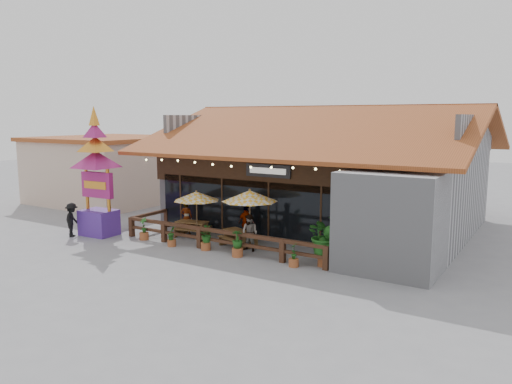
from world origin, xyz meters
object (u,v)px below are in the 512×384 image
Objects in this scene: tropical_plant at (325,236)px; pedestrian at (72,220)px; picnic_table_right at (238,236)px; umbrella_left at (196,196)px; thai_sign_tower at (96,163)px; umbrella_right at (250,196)px; picnic_table_left at (192,226)px.

pedestrian is at bearing -170.70° from tropical_plant.
picnic_table_right is 4.44m from tropical_plant.
umbrella_left is 1.56× the size of pedestrian.
umbrella_left is at bearing 172.99° from tropical_plant.
umbrella_right is at bearing 14.05° from thai_sign_tower.
pedestrian is at bearing -160.74° from picnic_table_right.
picnic_table_right is (-0.53, -0.09, -1.75)m from umbrella_right.
pedestrian reaches higher than picnic_table_left.
tropical_plant reaches higher than picnic_table_left.
umbrella_right is 1.75× the size of pedestrian.
umbrella_right reaches higher than umbrella_left.
thai_sign_tower is (-3.87, -2.11, 2.94)m from picnic_table_left.
pedestrian reaches higher than picnic_table_right.
picnic_table_left reaches higher than picnic_table_right.
tropical_plant is at bearing -7.01° from umbrella_left.
umbrella_left is 1.38× the size of picnic_table_right.
pedestrian is (-11.84, -1.94, -0.35)m from tropical_plant.
umbrella_left reaches higher than picnic_table_right.
umbrella_left is at bearing -26.60° from picnic_table_left.
umbrella_left is at bearing -93.78° from pedestrian.
thai_sign_tower is 2.87m from pedestrian.
umbrella_right is at bearing -103.42° from pedestrian.
umbrella_right is at bearing -5.07° from picnic_table_left.
umbrella_left is at bearing 178.88° from umbrella_right.
tropical_plant is 12.00m from pedestrian.
umbrella_left is 0.89× the size of umbrella_right.
pedestrian is (-8.03, -2.71, -1.42)m from umbrella_right.
picnic_table_left is at bearing 28.64° from thai_sign_tower.
thai_sign_tower is 11.33m from tropical_plant.
picnic_table_left is at bearing 153.40° from umbrella_left.
umbrella_right is (2.89, -0.06, 0.26)m from umbrella_left.
picnic_table_right is at bearing 14.43° from thai_sign_tower.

